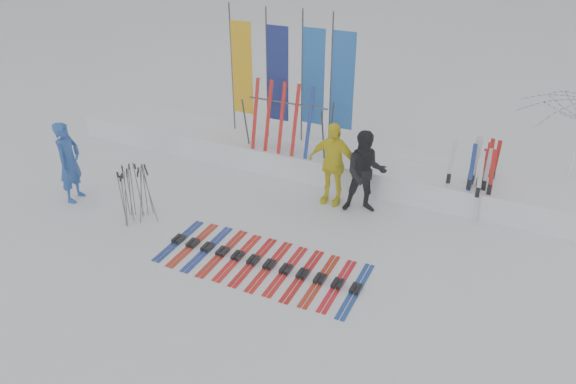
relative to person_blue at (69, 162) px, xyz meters
The scene contains 11 objects.
ground 4.95m from the person_blue, 11.28° to the right, with size 120.00×120.00×0.00m, color white.
snow_bank 6.04m from the person_blue, 37.39° to the left, with size 14.00×1.60×0.60m, color white.
person_blue is the anchor object (origin of this frame).
person_black 6.43m from the person_blue, 20.33° to the left, with size 0.89×0.70×1.84m, color black.
person_yellow 5.74m from the person_blue, 23.78° to the left, with size 1.10×0.46×1.88m, color yellow.
tent_canopy 10.92m from the person_blue, 24.06° to the left, with size 2.76×2.82×2.53m, color white.
ski_row 5.05m from the person_blue, ahead, with size 3.88×1.69×0.07m.
pole_cluster 1.85m from the person_blue, ahead, with size 0.79×0.70×1.25m.
feather_flags 5.43m from the person_blue, 47.16° to the left, with size 3.20×0.17×3.20m.
ski_rack 4.99m from the person_blue, 40.84° to the left, with size 2.04×0.80×1.23m.
upright_skis 8.81m from the person_blue, 21.47° to the left, with size 0.94×1.14×1.70m.
Camera 1 is at (4.22, -7.04, 6.25)m, focal length 35.00 mm.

